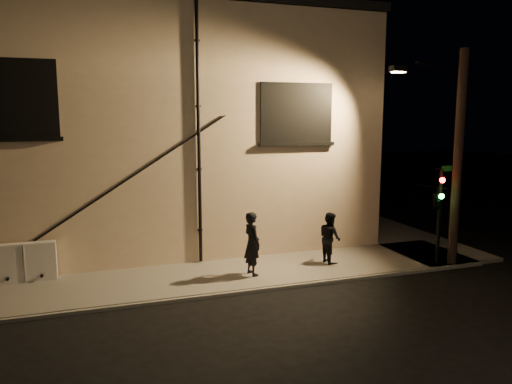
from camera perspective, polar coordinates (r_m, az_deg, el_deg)
name	(u,v)px	position (r m, az deg, el deg)	size (l,w,h in m)	color
ground	(285,288)	(14.62, 3.33, -10.91)	(90.00, 90.00, 0.00)	black
sidewalk	(271,245)	(18.93, 1.70, -6.10)	(21.00, 16.00, 0.12)	slate
building	(140,127)	(21.83, -13.17, 7.21)	(16.20, 12.23, 8.80)	beige
utility_cabinet	(25,262)	(16.09, -24.93, -7.30)	(1.74, 0.29, 1.14)	white
pedestrian_a	(252,243)	(15.11, -0.45, -5.91)	(0.71, 0.46, 1.94)	black
pedestrian_b	(330,237)	(16.57, 8.44, -5.16)	(0.81, 0.63, 1.67)	black
traffic_signal	(437,199)	(16.88, 20.02, -0.80)	(1.31, 1.89, 3.20)	black
streetlamp_pole	(454,153)	(17.12, 21.70, 4.13)	(2.02, 1.39, 6.97)	black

